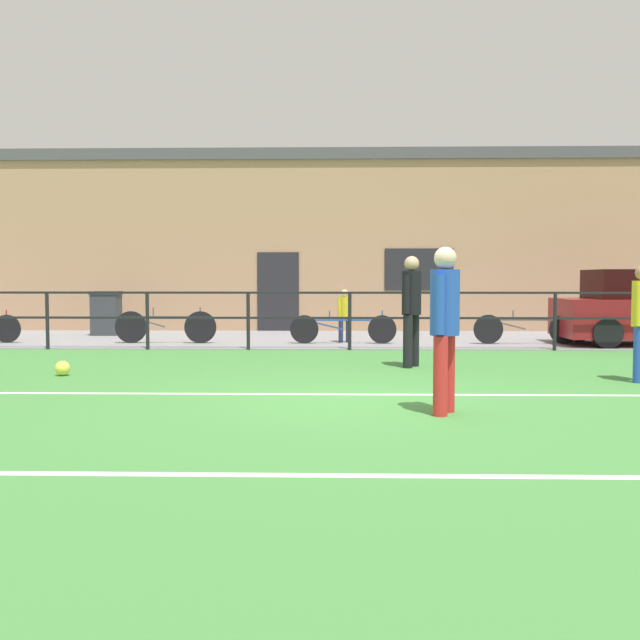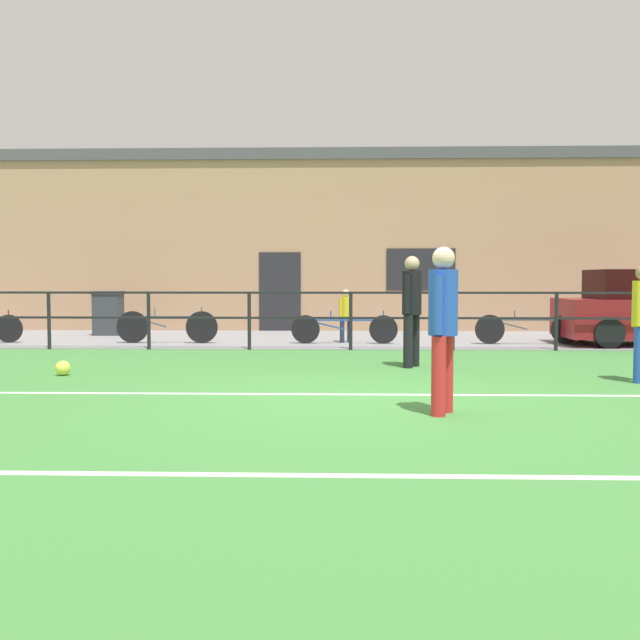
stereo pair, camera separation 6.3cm
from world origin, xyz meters
name	(u,v)px [view 2 (the right image)]	position (x,y,z in m)	size (l,w,h in m)	color
ground	(356,403)	(0.00, 0.00, -0.02)	(60.00, 44.00, 0.04)	#42843D
field_line_touchline	(356,394)	(0.00, 0.50, 0.00)	(36.00, 0.11, 0.00)	white
field_line_hash	(365,476)	(0.00, -3.14, 0.00)	(36.00, 0.11, 0.00)	white
pavement_strip	(349,339)	(0.00, 8.50, 0.01)	(48.00, 5.00, 0.02)	gray
perimeter_fence	(351,312)	(0.00, 6.00, 0.75)	(36.07, 0.07, 1.15)	black
clubhouse_facade	(348,242)	(0.00, 12.20, 2.42)	(28.00, 2.56, 4.83)	tan
player_goalkeeper	(412,304)	(0.93, 3.27, 1.00)	(0.31, 0.44, 1.76)	black
player_winger	(443,320)	(0.87, -0.74, 0.98)	(0.30, 0.44, 1.73)	red
soccer_ball_match	(63,368)	(-4.21, 2.11, 0.11)	(0.22, 0.22, 0.22)	#E5E04C
spectator_child	(346,312)	(-0.09, 7.49, 0.67)	(0.30, 0.20, 1.15)	#232D4C
bicycle_parked_1	(527,329)	(3.75, 7.20, 0.35)	(2.21, 0.04, 0.72)	black
bicycle_parked_2	(167,327)	(-3.93, 7.20, 0.38)	(2.18, 0.04, 0.78)	black
bicycle_parked_3	(344,329)	(-0.13, 7.20, 0.34)	(2.27, 0.04, 0.71)	black
trash_bin_0	(108,313)	(-5.91, 9.39, 0.56)	(0.68, 0.57, 1.08)	#33383D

